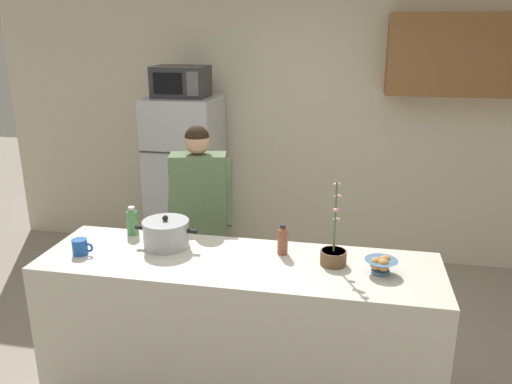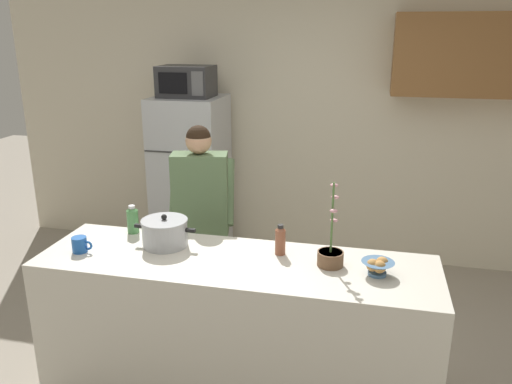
{
  "view_description": "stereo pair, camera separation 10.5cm",
  "coord_description": "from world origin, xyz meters",
  "px_view_note": "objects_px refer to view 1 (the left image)",
  "views": [
    {
      "loc": [
        0.63,
        -2.65,
        2.2
      ],
      "look_at": [
        0.0,
        0.55,
        1.17
      ],
      "focal_mm": 35.77,
      "sensor_mm": 36.0,
      "label": 1
    },
    {
      "loc": [
        0.73,
        -2.62,
        2.2
      ],
      "look_at": [
        0.0,
        0.55,
        1.17
      ],
      "focal_mm": 35.77,
      "sensor_mm": 36.0,
      "label": 2
    }
  ],
  "objects_px": {
    "refrigerator": "(186,182)",
    "person_near_pot": "(200,207)",
    "bread_bowl": "(381,265)",
    "bottle_mid_counter": "(283,239)",
    "cooking_pot": "(166,234)",
    "microwave": "(181,82)",
    "bottle_near_edge": "(132,221)",
    "coffee_mug": "(80,247)",
    "potted_orchid": "(334,254)"
  },
  "relations": [
    {
      "from": "refrigerator",
      "to": "person_near_pot",
      "type": "distance_m",
      "value": 1.24
    },
    {
      "from": "bread_bowl",
      "to": "bottle_mid_counter",
      "type": "height_order",
      "value": "bottle_mid_counter"
    },
    {
      "from": "cooking_pot",
      "to": "microwave",
      "type": "bearing_deg",
      "value": 105.11
    },
    {
      "from": "bottle_near_edge",
      "to": "cooking_pot",
      "type": "bearing_deg",
      "value": -27.26
    },
    {
      "from": "microwave",
      "to": "bread_bowl",
      "type": "height_order",
      "value": "microwave"
    },
    {
      "from": "refrigerator",
      "to": "person_near_pot",
      "type": "height_order",
      "value": "refrigerator"
    },
    {
      "from": "microwave",
      "to": "bottle_near_edge",
      "type": "bearing_deg",
      "value": -83.71
    },
    {
      "from": "coffee_mug",
      "to": "bread_bowl",
      "type": "relative_size",
      "value": 0.72
    },
    {
      "from": "refrigerator",
      "to": "coffee_mug",
      "type": "relative_size",
      "value": 12.4
    },
    {
      "from": "bottle_mid_counter",
      "to": "bread_bowl",
      "type": "bearing_deg",
      "value": -15.18
    },
    {
      "from": "bread_bowl",
      "to": "cooking_pot",
      "type": "bearing_deg",
      "value": 174.54
    },
    {
      "from": "bottle_near_edge",
      "to": "potted_orchid",
      "type": "bearing_deg",
      "value": -8.88
    },
    {
      "from": "person_near_pot",
      "to": "bottle_mid_counter",
      "type": "distance_m",
      "value": 0.91
    },
    {
      "from": "person_near_pot",
      "to": "microwave",
      "type": "bearing_deg",
      "value": 113.89
    },
    {
      "from": "refrigerator",
      "to": "bottle_near_edge",
      "type": "height_order",
      "value": "refrigerator"
    },
    {
      "from": "bottle_mid_counter",
      "to": "potted_orchid",
      "type": "distance_m",
      "value": 0.32
    },
    {
      "from": "coffee_mug",
      "to": "bottle_mid_counter",
      "type": "bearing_deg",
      "value": 11.48
    },
    {
      "from": "refrigerator",
      "to": "bottle_near_edge",
      "type": "xyz_separation_m",
      "value": [
        0.17,
        -1.59,
        0.2
      ]
    },
    {
      "from": "microwave",
      "to": "potted_orchid",
      "type": "height_order",
      "value": "microwave"
    },
    {
      "from": "bottle_mid_counter",
      "to": "cooking_pot",
      "type": "bearing_deg",
      "value": -177.53
    },
    {
      "from": "bread_bowl",
      "to": "potted_orchid",
      "type": "xyz_separation_m",
      "value": [
        -0.26,
        0.07,
        0.01
      ]
    },
    {
      "from": "microwave",
      "to": "potted_orchid",
      "type": "xyz_separation_m",
      "value": [
        1.49,
        -1.77,
        -0.78
      ]
    },
    {
      "from": "microwave",
      "to": "cooking_pot",
      "type": "xyz_separation_m",
      "value": [
        0.46,
        -1.71,
        -0.76
      ]
    },
    {
      "from": "refrigerator",
      "to": "potted_orchid",
      "type": "bearing_deg",
      "value": -50.19
    },
    {
      "from": "bread_bowl",
      "to": "bottle_mid_counter",
      "type": "xyz_separation_m",
      "value": [
        -0.57,
        0.15,
        0.04
      ]
    },
    {
      "from": "coffee_mug",
      "to": "potted_orchid",
      "type": "height_order",
      "value": "potted_orchid"
    },
    {
      "from": "bread_bowl",
      "to": "coffee_mug",
      "type": "bearing_deg",
      "value": -177.18
    },
    {
      "from": "person_near_pot",
      "to": "bread_bowl",
      "type": "height_order",
      "value": "person_near_pot"
    },
    {
      "from": "bottle_near_edge",
      "to": "bottle_mid_counter",
      "type": "bearing_deg",
      "value": -6.65
    },
    {
      "from": "cooking_pot",
      "to": "refrigerator",
      "type": "bearing_deg",
      "value": 104.93
    },
    {
      "from": "cooking_pot",
      "to": "bottle_mid_counter",
      "type": "height_order",
      "value": "cooking_pot"
    },
    {
      "from": "coffee_mug",
      "to": "bread_bowl",
      "type": "xyz_separation_m",
      "value": [
        1.76,
        0.09,
        0.0
      ]
    },
    {
      "from": "microwave",
      "to": "bottle_mid_counter",
      "type": "distance_m",
      "value": 2.19
    },
    {
      "from": "coffee_mug",
      "to": "bread_bowl",
      "type": "bearing_deg",
      "value": 2.82
    },
    {
      "from": "person_near_pot",
      "to": "coffee_mug",
      "type": "bearing_deg",
      "value": -120.82
    },
    {
      "from": "coffee_mug",
      "to": "bottle_mid_counter",
      "type": "xyz_separation_m",
      "value": [
        1.19,
        0.24,
        0.04
      ]
    },
    {
      "from": "microwave",
      "to": "potted_orchid",
      "type": "bearing_deg",
      "value": -49.84
    },
    {
      "from": "person_near_pot",
      "to": "coffee_mug",
      "type": "height_order",
      "value": "person_near_pot"
    },
    {
      "from": "refrigerator",
      "to": "coffee_mug",
      "type": "bearing_deg",
      "value": -90.06
    },
    {
      "from": "refrigerator",
      "to": "potted_orchid",
      "type": "height_order",
      "value": "refrigerator"
    },
    {
      "from": "bread_bowl",
      "to": "bottle_mid_counter",
      "type": "distance_m",
      "value": 0.59
    },
    {
      "from": "refrigerator",
      "to": "potted_orchid",
      "type": "relative_size",
      "value": 3.28
    },
    {
      "from": "microwave",
      "to": "person_near_pot",
      "type": "height_order",
      "value": "microwave"
    },
    {
      "from": "cooking_pot",
      "to": "bottle_mid_counter",
      "type": "distance_m",
      "value": 0.72
    },
    {
      "from": "person_near_pot",
      "to": "bread_bowl",
      "type": "bearing_deg",
      "value": -30.07
    },
    {
      "from": "person_near_pot",
      "to": "cooking_pot",
      "type": "distance_m",
      "value": 0.61
    },
    {
      "from": "person_near_pot",
      "to": "potted_orchid",
      "type": "height_order",
      "value": "person_near_pot"
    },
    {
      "from": "person_near_pot",
      "to": "bottle_near_edge",
      "type": "xyz_separation_m",
      "value": [
        -0.32,
        -0.46,
        0.04
      ]
    },
    {
      "from": "microwave",
      "to": "cooking_pot",
      "type": "height_order",
      "value": "microwave"
    },
    {
      "from": "person_near_pot",
      "to": "bread_bowl",
      "type": "xyz_separation_m",
      "value": [
        1.27,
        -0.73,
        -0.0
      ]
    }
  ]
}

